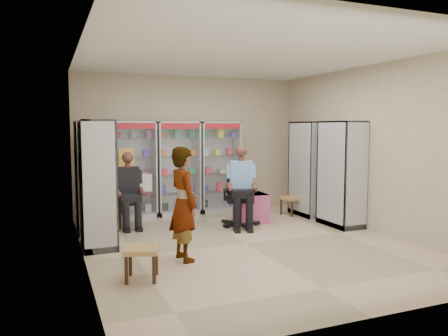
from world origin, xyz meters
name	(u,v)px	position (x,y,z in m)	size (l,w,h in m)	color
floor	(246,243)	(0.00, 0.00, 0.00)	(6.00, 6.00, 0.00)	tan
room_shell	(246,122)	(0.00, 0.00, 1.97)	(5.02, 6.02, 3.01)	#C3B291
cabinet_back_left	(133,170)	(-1.30, 2.73, 1.00)	(0.90, 0.50, 2.00)	#AFB2B7
cabinet_back_mid	(178,168)	(-0.35, 2.73, 1.00)	(0.90, 0.50, 2.00)	#BBBDC3
cabinet_back_right	(219,167)	(0.60, 2.73, 1.00)	(0.90, 0.50, 2.00)	#A5A8AC
cabinet_right_far	(309,169)	(2.23, 1.60, 1.00)	(0.50, 0.90, 2.00)	#B1B5B9
cabinet_right_near	(341,174)	(2.23, 0.50, 1.00)	(0.50, 0.90, 2.00)	silver
cabinet_left_far	(91,177)	(-2.23, 1.80, 1.00)	(0.50, 0.90, 2.00)	#A8ABAF
cabinet_left_near	(97,184)	(-2.23, 0.70, 1.00)	(0.50, 0.90, 2.00)	#A4A6AB
wooden_chair	(128,202)	(-1.55, 2.00, 0.47)	(0.42, 0.42, 0.94)	#331B13
seated_customer	(128,192)	(-1.55, 1.95, 0.67)	(0.44, 0.60, 1.34)	black
office_chair	(240,196)	(0.44, 1.21, 0.57)	(0.62, 0.62, 1.14)	black
seated_shopkeeper	(241,189)	(0.44, 1.16, 0.72)	(0.48, 0.66, 1.45)	#78A8EE
pink_trunk	(251,208)	(0.78, 1.43, 0.28)	(0.59, 0.57, 0.57)	#C24D81
tea_glass	(249,191)	(0.75, 1.47, 0.61)	(0.07, 0.07, 0.09)	#5B1507
woven_stool_a	(292,206)	(1.90, 1.75, 0.20)	(0.39, 0.39, 0.39)	#AD8F49
woven_stool_b	(142,263)	(-1.90, -1.05, 0.21)	(0.41, 0.41, 0.41)	olive
standing_man	(184,204)	(-1.18, -0.46, 0.81)	(0.59, 0.39, 1.62)	gray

